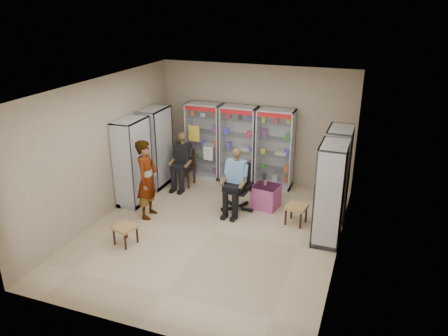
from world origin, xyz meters
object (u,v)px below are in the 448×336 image
(seated_shopkeeper, at_px, (237,182))
(pink_trunk, at_px, (266,197))
(cabinet_back_mid, at_px, (239,145))
(standing_man, at_px, (147,179))
(cabinet_right_near, at_px, (330,194))
(cabinet_back_left, at_px, (204,141))
(cabinet_right_far, at_px, (337,173))
(cabinet_left_near, at_px, (133,162))
(woven_stool_a, at_px, (296,214))
(wooden_chair, at_px, (185,168))
(office_chair, at_px, (237,187))
(woven_stool_b, at_px, (126,235))
(cabinet_left_far, at_px, (156,147))
(cabinet_back_right, at_px, (275,149))

(seated_shopkeeper, xyz_separation_m, pink_trunk, (0.58, 0.39, -0.44))
(cabinet_back_mid, xyz_separation_m, standing_man, (-1.22, -2.56, -0.13))
(cabinet_back_mid, distance_m, cabinet_right_near, 3.41)
(cabinet_back_left, xyz_separation_m, cabinet_right_far, (3.53, -1.13, 0.00))
(cabinet_left_near, bearing_deg, cabinet_right_far, 101.41)
(woven_stool_a, bearing_deg, cabinet_back_left, 147.78)
(wooden_chair, relative_size, pink_trunk, 1.70)
(cabinet_right_near, distance_m, pink_trunk, 1.93)
(cabinet_left_near, distance_m, woven_stool_a, 3.85)
(cabinet_back_left, xyz_separation_m, cabinet_back_mid, (0.95, 0.00, 0.00))
(wooden_chair, bearing_deg, cabinet_right_near, -21.64)
(office_chair, bearing_deg, woven_stool_b, -123.28)
(pink_trunk, relative_size, woven_stool_b, 1.42)
(woven_stool_a, distance_m, standing_man, 3.27)
(cabinet_left_far, bearing_deg, woven_stool_b, 15.97)
(cabinet_back_left, relative_size, woven_stool_b, 5.15)
(pink_trunk, bearing_deg, office_chair, -149.17)
(cabinet_right_far, bearing_deg, cabinet_back_right, 55.27)
(cabinet_back_mid, bearing_deg, woven_stool_b, -105.97)
(cabinet_right_near, bearing_deg, woven_stool_b, 112.57)
(cabinet_back_left, relative_size, office_chair, 1.81)
(seated_shopkeeper, height_order, standing_man, standing_man)
(woven_stool_a, xyz_separation_m, woven_stool_b, (-2.96, -1.96, -0.01))
(cabinet_back_right, relative_size, wooden_chair, 2.13)
(cabinet_back_right, xyz_separation_m, pink_trunk, (0.13, -1.26, -0.73))
(cabinet_right_near, height_order, office_chair, cabinet_right_near)
(woven_stool_b, bearing_deg, cabinet_right_far, 35.63)
(pink_trunk, height_order, woven_stool_a, pink_trunk)
(cabinet_back_left, distance_m, cabinet_left_far, 1.32)
(cabinet_right_near, distance_m, wooden_chair, 4.10)
(cabinet_back_left, bearing_deg, cabinet_back_mid, 0.00)
(cabinet_left_far, distance_m, pink_trunk, 3.07)
(cabinet_back_left, distance_m, cabinet_back_mid, 0.95)
(cabinet_left_near, distance_m, seated_shopkeeper, 2.43)
(cabinet_back_mid, xyz_separation_m, woven_stool_a, (1.88, -1.79, -0.79))
(cabinet_left_near, relative_size, pink_trunk, 3.61)
(seated_shopkeeper, relative_size, standing_man, 0.80)
(office_chair, distance_m, seated_shopkeeper, 0.16)
(cabinet_right_far, height_order, wooden_chair, cabinet_right_far)
(cabinet_right_near, distance_m, office_chair, 2.22)
(cabinet_back_right, relative_size, cabinet_left_far, 1.00)
(cabinet_right_far, distance_m, cabinet_left_far, 4.46)
(seated_shopkeeper, bearing_deg, woven_stool_b, -123.92)
(cabinet_left_far, bearing_deg, woven_stool_a, 77.19)
(woven_stool_b, bearing_deg, cabinet_back_mid, 74.03)
(woven_stool_b, xyz_separation_m, standing_man, (-0.15, 1.19, 0.68))
(cabinet_right_near, bearing_deg, pink_trunk, 57.09)
(cabinet_right_near, height_order, standing_man, cabinet_right_near)
(cabinet_left_near, bearing_deg, woven_stool_b, 25.15)
(cabinet_left_far, xyz_separation_m, woven_stool_a, (3.76, -0.86, -0.79))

